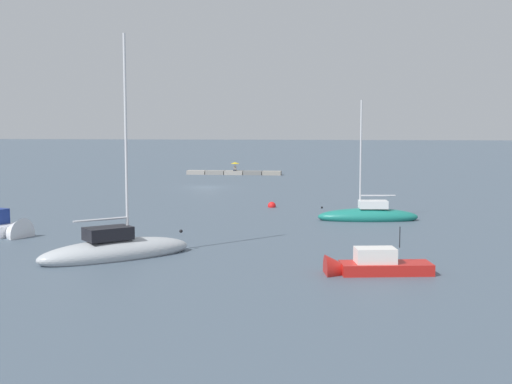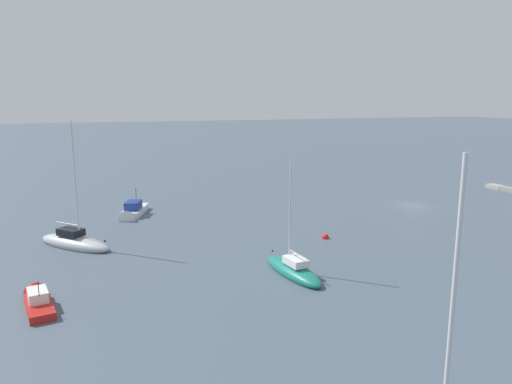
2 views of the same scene
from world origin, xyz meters
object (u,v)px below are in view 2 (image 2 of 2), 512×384
Objects in this scene: sailboat_teal_near at (293,270)px; motorboat_red_near at (38,302)px; sailboat_grey_mid at (75,242)px; mooring_buoy_far at (325,237)px; motorboat_white_far at (133,212)px.

sailboat_teal_near reaches higher than motorboat_red_near.
sailboat_teal_near is 21.30m from sailboat_grey_mid.
sailboat_teal_near is at bearing 137.71° from mooring_buoy_far.
sailboat_grey_mid is at bearing 70.54° from motorboat_red_near.
motorboat_white_far is (24.13, 9.85, 0.04)m from sailboat_teal_near.
motorboat_white_far is (23.49, -8.66, 0.10)m from motorboat_red_near.
motorboat_red_near is (-13.10, 2.24, -0.12)m from sailboat_grey_mid.
sailboat_grey_mid is 13.30m from motorboat_red_near.
sailboat_teal_near is 18.52m from motorboat_red_near.
motorboat_red_near is 26.67m from mooring_buoy_far.
motorboat_white_far is at bearing 46.29° from mooring_buoy_far.
sailboat_grey_mid reaches higher than mooring_buoy_far.
mooring_buoy_far is at bearing 5.97° from motorboat_red_near.
sailboat_teal_near is 13.14× the size of mooring_buoy_far.
sailboat_grey_mid reaches higher than sailboat_teal_near.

